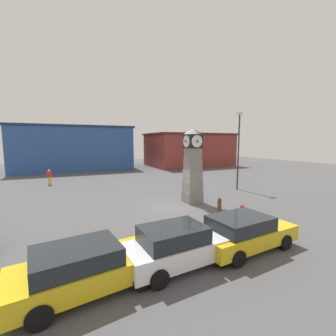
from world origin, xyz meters
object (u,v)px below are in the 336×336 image
at_px(clock_tower, 193,167).
at_px(bollard_near_tower, 242,213).
at_px(car_navy_sedan, 85,267).
at_px(street_lamp_near_road, 239,146).
at_px(pedestrian_near_bench, 49,176).
at_px(car_near_tower, 178,245).
at_px(bollard_mid_row, 219,205).
at_px(car_by_building, 244,232).

distance_m(clock_tower, bollard_near_tower, 5.11).
bearing_deg(car_navy_sedan, street_lamp_near_road, 33.39).
bearing_deg(clock_tower, bollard_near_tower, -83.12).
bearing_deg(pedestrian_near_bench, bollard_near_tower, -57.37).
height_order(bollard_near_tower, car_near_tower, car_near_tower).
xyz_separation_m(clock_tower, pedestrian_near_bench, (-10.07, 11.99, -1.70)).
relative_size(clock_tower, pedestrian_near_bench, 3.39).
distance_m(bollard_mid_row, car_near_tower, 6.60).
relative_size(clock_tower, street_lamp_near_road, 0.77).
relative_size(bollard_near_tower, street_lamp_near_road, 0.13).
distance_m(bollard_near_tower, bollard_mid_row, 1.59).
bearing_deg(bollard_near_tower, clock_tower, 96.88).
distance_m(bollard_mid_row, street_lamp_near_road, 8.62).
bearing_deg(car_navy_sedan, car_by_building, 0.65).
bearing_deg(car_navy_sedan, bollard_near_tower, 17.54).
height_order(bollard_mid_row, car_by_building, car_by_building).
height_order(car_navy_sedan, street_lamp_near_road, street_lamp_near_road).
bearing_deg(car_by_building, bollard_mid_row, 64.80).
height_order(pedestrian_near_bench, street_lamp_near_road, street_lamp_near_road).
bearing_deg(street_lamp_near_road, clock_tower, -161.57).
xyz_separation_m(clock_tower, bollard_near_tower, (0.55, -4.59, -2.17)).
distance_m(bollard_mid_row, car_by_building, 4.64).
height_order(car_near_tower, car_by_building, car_near_tower).
bearing_deg(street_lamp_near_road, car_near_tower, -139.86).
bearing_deg(bollard_mid_row, car_navy_sedan, -152.61).
distance_m(car_by_building, pedestrian_near_bench, 20.93).
relative_size(car_navy_sedan, car_by_building, 1.01).
bearing_deg(car_navy_sedan, clock_tower, 42.15).
bearing_deg(car_near_tower, clock_tower, 55.86).
bearing_deg(car_near_tower, car_navy_sedan, -179.17).
xyz_separation_m(car_by_building, street_lamp_near_road, (7.95, 9.29, 3.33)).
height_order(bollard_near_tower, street_lamp_near_road, street_lamp_near_road).
xyz_separation_m(bollard_mid_row, car_near_tower, (-5.07, -4.22, 0.25)).
height_order(bollard_near_tower, bollard_mid_row, bollard_mid_row).
distance_m(bollard_mid_row, car_navy_sedan, 9.27).
distance_m(bollard_mid_row, pedestrian_near_bench, 18.19).
bearing_deg(bollard_mid_row, street_lamp_near_road, 40.47).
distance_m(car_navy_sedan, car_by_building, 6.26).
xyz_separation_m(pedestrian_near_bench, street_lamp_near_road, (16.18, -9.96, 3.16)).
bearing_deg(bollard_mid_row, clock_tower, 92.56).
xyz_separation_m(clock_tower, car_by_building, (-1.84, -7.26, -1.88)).
relative_size(clock_tower, bollard_near_tower, 6.09).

